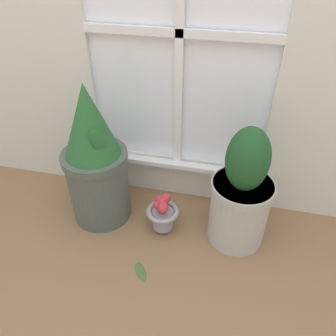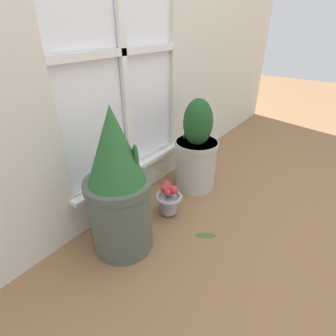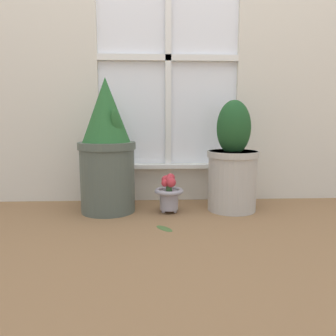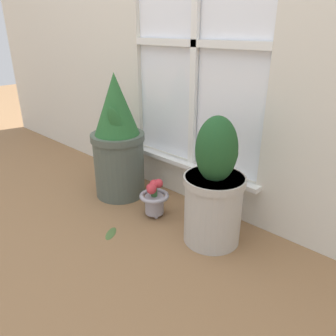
% 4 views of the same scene
% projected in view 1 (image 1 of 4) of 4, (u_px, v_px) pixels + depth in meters
% --- Properties ---
extents(ground_plane, '(10.00, 10.00, 0.00)m').
position_uv_depth(ground_plane, '(150.00, 274.00, 1.43)').
color(ground_plane, olive).
extents(potted_plant_left, '(0.31, 0.31, 0.72)m').
position_uv_depth(potted_plant_left, '(95.00, 161.00, 1.53)').
color(potted_plant_left, '#4C564C').
rests_on(potted_plant_left, ground_plane).
extents(potted_plant_right, '(0.28, 0.28, 0.61)m').
position_uv_depth(potted_plant_right, '(241.00, 196.00, 1.45)').
color(potted_plant_right, '#B7B2A8').
rests_on(potted_plant_right, ground_plane).
extents(flower_vase, '(0.16, 0.16, 0.21)m').
position_uv_depth(flower_vase, '(163.00, 213.00, 1.58)').
color(flower_vase, '#99939E').
rests_on(flower_vase, ground_plane).
extents(fallen_leaf, '(0.10, 0.12, 0.01)m').
position_uv_depth(fallen_leaf, '(141.00, 271.00, 1.44)').
color(fallen_leaf, '#476633').
rests_on(fallen_leaf, ground_plane).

